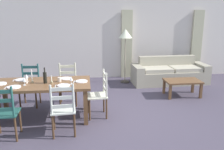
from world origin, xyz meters
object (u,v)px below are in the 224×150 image
object	(u,v)px
dining_chair_head_east	(99,94)
couch	(169,73)
wine_bottle	(45,77)
dining_chair_near_left	(4,113)
dining_chair_far_left	(30,85)
wine_glass_far_left	(26,76)
coffee_cup_primary	(59,80)
standing_lamp	(125,37)
wine_glass_near_right	(71,79)
coffee_cup_secondary	(26,81)
wine_glass_near_left	(24,80)
dining_chair_near_right	(63,109)
dining_table	(42,87)
coffee_table	(182,83)
dining_chair_far_right	(68,84)

from	to	relation	value
dining_chair_head_east	couch	world-z (taller)	dining_chair_head_east
dining_chair_head_east	wine_bottle	xyz separation A→B (m)	(-1.06, -0.02, 0.39)
dining_chair_near_left	dining_chair_far_left	bearing A→B (deg)	87.50
wine_glass_far_left	coffee_cup_primary	size ratio (longest dim) A/B	1.79
dining_chair_far_left	standing_lamp	xyz separation A→B (m)	(2.48, 1.62, 0.93)
dining_chair_head_east	standing_lamp	bearing A→B (deg)	68.86
dining_chair_near_left	dining_chair_far_left	distance (m)	1.56
wine_glass_near_right	coffee_cup_secondary	world-z (taller)	wine_glass_near_right
wine_glass_near_left	dining_chair_near_right	bearing A→B (deg)	-39.08
dining_table	wine_glass_near_right	distance (m)	0.64
wine_glass_near_right	couch	world-z (taller)	wine_glass_near_right
wine_glass_near_left	couch	distance (m)	4.42
wine_glass_near_left	standing_lamp	distance (m)	3.50
wine_glass_near_left	wine_glass_near_right	size ratio (longest dim) A/B	1.00
wine_glass_far_left	coffee_cup_primary	world-z (taller)	wine_glass_far_left
dining_chair_near_right	coffee_cup_primary	size ratio (longest dim) A/B	10.67
wine_glass_far_left	couch	size ratio (longest dim) A/B	0.07
coffee_table	standing_lamp	xyz separation A→B (m)	(-1.27, 1.40, 1.06)
dining_chair_far_left	wine_glass_far_left	bearing A→B (deg)	-80.48
standing_lamp	coffee_cup_secondary	bearing A→B (deg)	-134.78
dining_chair_head_east	dining_chair_near_right	bearing A→B (deg)	-132.49
coffee_cup_primary	standing_lamp	xyz separation A→B (m)	(1.72, 2.36, 0.62)
wine_bottle	wine_glass_near_right	bearing A→B (deg)	-13.87
dining_chair_near_right	coffee_cup_secondary	xyz separation A→B (m)	(-0.77, 0.76, 0.32)
dining_chair_head_east	standing_lamp	distance (m)	2.75
wine_bottle	couch	size ratio (longest dim) A/B	0.14
wine_glass_near_right	wine_bottle	bearing A→B (deg)	166.13
wine_bottle	wine_glass_near_left	bearing A→B (deg)	-166.19
wine_bottle	coffee_table	world-z (taller)	wine_bottle
dining_chair_near_right	dining_chair_far_right	size ratio (longest dim) A/B	1.00
dining_chair_near_left	wine_bottle	xyz separation A→B (m)	(0.56, 0.75, 0.39)
wine_bottle	coffee_cup_primary	distance (m)	0.28
dining_chair_near_right	dining_chair_far_left	xyz separation A→B (m)	(-0.89, 1.52, 0.00)
dining_chair_far_right	coffee_cup_secondary	bearing A→B (deg)	-134.63
dining_chair_near_right	wine_bottle	distance (m)	0.90
wine_glass_near_left	couch	xyz separation A→B (m)	(3.71, 2.33, -0.57)
dining_chair_far_right	wine_glass_far_left	distance (m)	1.06
dining_chair_near_left	standing_lamp	bearing A→B (deg)	51.21
wine_glass_near_right	couch	distance (m)	3.73
dining_chair_far_right	wine_glass_near_left	distance (m)	1.22
dining_table	wine_glass_near_right	world-z (taller)	wine_glass_near_right
wine_glass_near_right	coffee_cup_secondary	xyz separation A→B (m)	(-0.89, 0.17, -0.07)
coffee_cup_primary	dining_chair_far_left	bearing A→B (deg)	135.90
dining_chair_far_left	wine_glass_near_left	distance (m)	0.98
dining_chair_far_right	coffee_table	size ratio (longest dim) A/B	1.07
wine_glass_near_right	wine_glass_far_left	size ratio (longest dim) A/B	1.00
dining_chair_far_right	standing_lamp	xyz separation A→B (m)	(1.62, 1.63, 0.93)
dining_table	wine_glass_near_right	bearing A→B (deg)	-14.54
wine_bottle	dining_chair_near_left	bearing A→B (deg)	-126.97
dining_chair_near_right	dining_chair_far_left	bearing A→B (deg)	120.24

